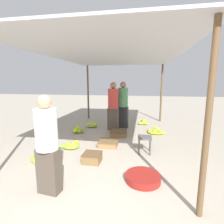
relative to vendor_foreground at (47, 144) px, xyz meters
The scene contains 19 objects.
ground_plane 1.07m from the vendor_foreground, 37.07° to the right, with size 40.00×40.00×0.00m, color #A39989.
canopy_post_front_right 2.29m from the vendor_foreground, ahead, with size 0.08×0.08×2.52m, color brown.
canopy_post_back_left 5.78m from the vendor_foreground, 101.43° to the left, with size 0.08×0.08×2.52m, color brown.
canopy_post_back_right 6.09m from the vendor_foreground, 68.35° to the left, with size 0.08×0.08×2.52m, color brown.
canopy_tarp 3.30m from the vendor_foreground, 78.76° to the left, with size 3.78×6.16×0.04m, color #B2B2B7.
vendor_foreground is the anchor object (origin of this frame).
stool 2.46m from the vendor_foreground, 50.91° to the left, with size 0.34×0.34×0.43m.
basin_black 1.77m from the vendor_foreground, 21.43° to the left, with size 0.64×0.64×0.13m.
banana_pile_left_0 2.06m from the vendor_foreground, 103.69° to the left, with size 0.57×0.44×0.18m.
banana_pile_left_1 4.25m from the vendor_foreground, 97.17° to the left, with size 0.49×0.44×0.18m.
banana_pile_left_2 1.53m from the vendor_foreground, 126.99° to the left, with size 0.52×0.66×0.25m.
banana_pile_left_3 3.42m from the vendor_foreground, 103.56° to the left, with size 0.40×0.45×0.25m.
banana_pile_right_0 4.19m from the vendor_foreground, 62.17° to the left, with size 0.62×0.53×0.22m.
banana_pile_right_1 5.19m from the vendor_foreground, 73.14° to the left, with size 0.50×0.47×0.22m.
crate_near 3.33m from the vendor_foreground, 77.89° to the left, with size 0.52×0.52×0.17m.
crate_mid 2.36m from the vendor_foreground, 76.22° to the left, with size 0.52×0.52×0.16m.
crate_far 1.41m from the vendor_foreground, 72.17° to the left, with size 0.40×0.40×0.21m.
shopper_walking_mid 3.86m from the vendor_foreground, 84.30° to the left, with size 0.43×0.43×1.76m.
shopper_walking_far 4.28m from the vendor_foreground, 80.63° to the left, with size 0.43×0.43×1.78m.
Camera 1 is at (0.90, -1.96, 1.78)m, focal length 28.00 mm.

